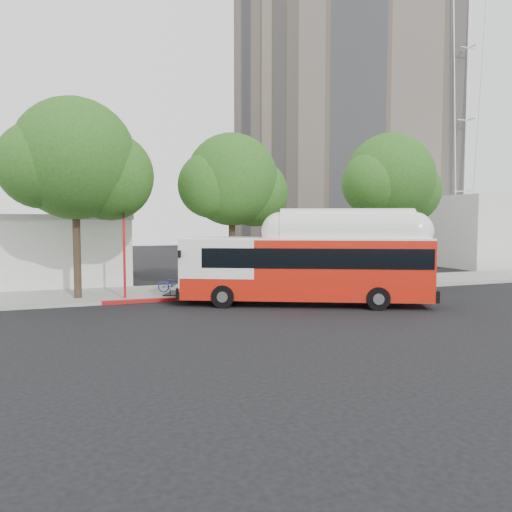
{
  "coord_description": "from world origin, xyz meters",
  "views": [
    {
      "loc": [
        -9.14,
        -20.04,
        3.87
      ],
      "look_at": [
        -0.69,
        3.0,
        2.15
      ],
      "focal_mm": 35.0,
      "sensor_mm": 36.0,
      "label": 1
    }
  ],
  "objects": [
    {
      "name": "ground",
      "position": [
        0.0,
        0.0,
        0.0
      ],
      "size": [
        120.0,
        120.0,
        0.0
      ],
      "primitive_type": "plane",
      "color": "black",
      "rests_on": "ground"
    },
    {
      "name": "sidewalk",
      "position": [
        0.0,
        6.5,
        0.07
      ],
      "size": [
        60.0,
        5.0,
        0.15
      ],
      "primitive_type": "cube",
      "color": "gray",
      "rests_on": "ground"
    },
    {
      "name": "curb_strip",
      "position": [
        0.0,
        3.9,
        0.07
      ],
      "size": [
        60.0,
        0.3,
        0.15
      ],
      "primitive_type": "cube",
      "color": "gray",
      "rests_on": "ground"
    },
    {
      "name": "red_curb_segment",
      "position": [
        -3.0,
        3.9,
        0.08
      ],
      "size": [
        10.0,
        0.32,
        0.16
      ],
      "primitive_type": "cube",
      "color": "#9E1111",
      "rests_on": "ground"
    },
    {
      "name": "street_tree_left",
      "position": [
        -8.53,
        5.56,
        6.6
      ],
      "size": [
        6.67,
        5.8,
        9.74
      ],
      "color": "#2D2116",
      "rests_on": "ground"
    },
    {
      "name": "street_tree_mid",
      "position": [
        -0.59,
        6.06,
        5.91
      ],
      "size": [
        5.75,
        5.0,
        8.62
      ],
      "color": "#2D2116",
      "rests_on": "ground"
    },
    {
      "name": "street_tree_right",
      "position": [
        9.44,
        5.86,
        6.26
      ],
      "size": [
        6.21,
        5.4,
        9.18
      ],
      "color": "#2D2116",
      "rests_on": "ground"
    },
    {
      "name": "apartment_tower",
      "position": [
        18.0,
        28.0,
        17.62
      ],
      "size": [
        18.0,
        18.0,
        37.0
      ],
      "color": "gray",
      "rests_on": "ground"
    },
    {
      "name": "horizon_block",
      "position": [
        30.0,
        16.0,
        3.0
      ],
      "size": [
        20.0,
        12.0,
        6.0
      ],
      "primitive_type": "cube",
      "color": "silver",
      "rests_on": "ground"
    },
    {
      "name": "comms_tower",
      "position": [
        26.0,
        18.0,
        20.0
      ],
      "size": [
        2.8,
        2.8,
        40.0
      ],
      "primitive_type": null,
      "color": "silver",
      "rests_on": "ground"
    },
    {
      "name": "transit_bus",
      "position": [
        0.9,
        0.6,
        1.67
      ],
      "size": [
        11.81,
        6.99,
        3.57
      ],
      "rotation": [
        0.0,
        0.0,
        -0.44
      ],
      "color": "red",
      "rests_on": "ground"
    },
    {
      "name": "signal_pole",
      "position": [
        -6.87,
        4.58,
        2.18
      ],
      "size": [
        0.12,
        0.4,
        4.26
      ],
      "color": "red",
      "rests_on": "ground"
    }
  ]
}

